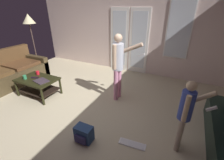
{
  "coord_description": "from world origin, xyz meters",
  "views": [
    {
      "loc": [
        1.96,
        -2.3,
        2.05
      ],
      "look_at": [
        0.79,
        0.09,
        0.77
      ],
      "focal_mm": 24.98,
      "sensor_mm": 36.0,
      "label": 1
    }
  ],
  "objects": [
    {
      "name": "loose_keyboard",
      "position": [
        1.45,
        -0.51,
        0.01
      ],
      "size": [
        0.45,
        0.17,
        0.02
      ],
      "color": "white",
      "rests_on": "ground_plane"
    },
    {
      "name": "wall_back_with_doors",
      "position": [
        0.06,
        2.52,
        1.37
      ],
      "size": [
        6.29,
        0.09,
        2.82
      ],
      "color": "beige",
      "rests_on": "ground_plane"
    },
    {
      "name": "person_adult",
      "position": [
        0.66,
        0.68,
        0.92
      ],
      "size": [
        0.67,
        0.41,
        1.53
      ],
      "color": "pink",
      "rests_on": "ground_plane"
    },
    {
      "name": "ground_plane",
      "position": [
        0.0,
        0.0,
        -0.01
      ],
      "size": [
        6.29,
        5.1,
        0.02
      ],
      "primitive_type": "cube",
      "color": "#B9AC8B"
    },
    {
      "name": "backpack",
      "position": [
        0.7,
        -0.78,
        0.13
      ],
      "size": [
        0.29,
        0.22,
        0.27
      ],
      "color": "navy",
      "rests_on": "ground_plane"
    },
    {
      "name": "cup_by_laptop",
      "position": [
        -1.36,
        0.15,
        0.49
      ],
      "size": [
        0.08,
        0.08,
        0.09
      ],
      "primitive_type": "cylinder",
      "color": "red",
      "rests_on": "coffee_table"
    },
    {
      "name": "floor_lamp",
      "position": [
        -2.8,
        1.31,
        1.59
      ],
      "size": [
        0.4,
        0.4,
        1.8
      ],
      "color": "#353021",
      "rests_on": "ground_plane"
    },
    {
      "name": "coffee_table",
      "position": [
        -1.17,
        -0.04,
        0.32
      ],
      "size": [
        0.94,
        0.64,
        0.44
      ],
      "color": "black",
      "rests_on": "ground_plane"
    },
    {
      "name": "person_child",
      "position": [
        2.12,
        -0.24,
        0.7
      ],
      "size": [
        0.47,
        0.32,
        1.17
      ],
      "color": "tan",
      "rests_on": "ground_plane"
    },
    {
      "name": "laptop_closed",
      "position": [
        -0.96,
        -0.1,
        0.45
      ],
      "size": [
        0.38,
        0.32,
        0.02
      ],
      "primitive_type": "cube",
      "rotation": [
        0.0,
        0.0,
        -0.22
      ],
      "color": "#3B303A",
      "rests_on": "coffee_table"
    },
    {
      "name": "tv_remote_black",
      "position": [
        -1.25,
        -0.04,
        0.45
      ],
      "size": [
        0.18,
        0.11,
        0.02
      ],
      "primitive_type": "cube",
      "rotation": [
        0.0,
        0.0,
        0.41
      ],
      "color": "black",
      "rests_on": "coffee_table"
    },
    {
      "name": "leather_couch",
      "position": [
        -2.46,
        0.01,
        0.3
      ],
      "size": [
        0.97,
        2.02,
        0.91
      ],
      "color": "#433722",
      "rests_on": "ground_plane"
    },
    {
      "name": "cup_near_edge",
      "position": [
        -1.41,
        -0.18,
        0.49
      ],
      "size": [
        0.08,
        0.08,
        0.1
      ],
      "primitive_type": "cylinder",
      "color": "#318654",
      "rests_on": "coffee_table"
    }
  ]
}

